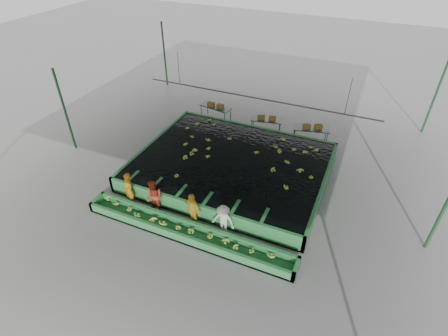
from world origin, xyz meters
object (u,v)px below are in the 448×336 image
at_px(worker_d, 223,220).
at_px(box_stack_mid, 267,120).
at_px(packing_table_left, 216,113).
at_px(worker_c, 192,209).
at_px(worker_b, 154,197).
at_px(box_stack_right, 312,128).
at_px(sorting_trough, 186,232).
at_px(worker_a, 129,189).
at_px(packing_table_right, 310,135).
at_px(packing_table_mid, 266,125).
at_px(box_stack_left, 216,107).
at_px(flotation_tank, 231,166).

bearing_deg(worker_d, box_stack_mid, 96.38).
bearing_deg(packing_table_left, worker_c, -71.01).
distance_m(worker_b, box_stack_right, 10.70).
distance_m(worker_b, packing_table_left, 9.70).
bearing_deg(sorting_trough, box_stack_mid, 88.15).
distance_m(sorting_trough, worker_d, 1.72).
distance_m(worker_a, packing_table_right, 11.50).
bearing_deg(box_stack_right, packing_table_mid, 177.10).
distance_m(packing_table_right, box_stack_left, 6.59).
xyz_separation_m(worker_a, packing_table_left, (0.15, 9.61, -0.40)).
height_order(sorting_trough, packing_table_left, packing_table_left).
distance_m(flotation_tank, sorting_trough, 5.10).
distance_m(worker_d, box_stack_mid, 9.39).
relative_size(worker_a, worker_c, 1.01).
xyz_separation_m(packing_table_mid, box_stack_right, (2.98, -0.15, 0.53)).
bearing_deg(box_stack_right, sorting_trough, -108.06).
bearing_deg(packing_table_right, packing_table_left, 177.32).
distance_m(worker_a, box_stack_left, 9.53).
distance_m(flotation_tank, worker_c, 4.32).
bearing_deg(worker_c, packing_table_right, 94.03).
bearing_deg(box_stack_mid, flotation_tank, -93.73).
distance_m(flotation_tank, box_stack_mid, 5.06).
height_order(flotation_tank, sorting_trough, flotation_tank).
bearing_deg(worker_d, sorting_trough, -150.95).
relative_size(worker_c, worker_d, 1.10).
bearing_deg(packing_table_left, box_stack_mid, -4.26).
height_order(sorting_trough, worker_b, worker_b).
bearing_deg(packing_table_left, packing_table_right, -2.68).
bearing_deg(box_stack_left, worker_b, -82.48).
bearing_deg(box_stack_mid, packing_table_left, 175.74).
height_order(sorting_trough, worker_c, worker_c).
bearing_deg(worker_c, worker_b, -156.39).
height_order(worker_a, worker_b, worker_b).
height_order(worker_c, box_stack_right, worker_c).
height_order(worker_a, box_stack_mid, worker_a).
bearing_deg(packing_table_mid, box_stack_right, -2.90).
height_order(sorting_trough, packing_table_right, packing_table_right).
distance_m(packing_table_mid, box_stack_right, 3.03).
bearing_deg(box_stack_mid, sorting_trough, -91.85).
distance_m(flotation_tank, worker_b, 4.81).
bearing_deg(packing_table_mid, packing_table_left, 176.83).
relative_size(worker_c, box_stack_left, 1.52).
relative_size(worker_c, box_stack_right, 1.51).
bearing_deg(box_stack_mid, packing_table_mid, 114.54).
relative_size(worker_c, packing_table_left, 0.82).
bearing_deg(worker_c, worker_d, 23.61).
relative_size(sorting_trough, packing_table_right, 4.64).
distance_m(worker_b, box_stack_left, 9.61).
relative_size(sorting_trough, packing_table_left, 4.64).
bearing_deg(worker_b, packing_table_left, 110.50).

